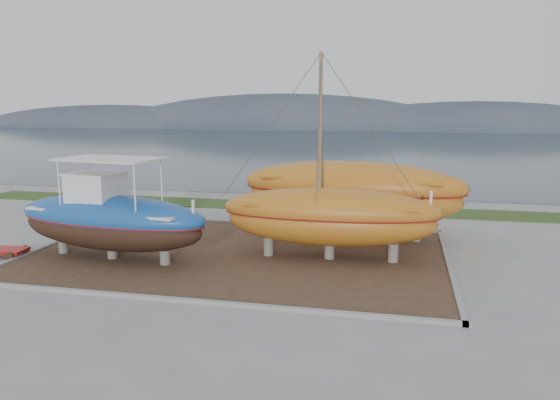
% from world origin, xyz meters
% --- Properties ---
extents(ground, '(140.00, 140.00, 0.00)m').
position_xyz_m(ground, '(0.00, 0.00, 0.00)').
color(ground, gray).
rests_on(ground, ground).
extents(dirt_patch, '(18.00, 12.00, 0.06)m').
position_xyz_m(dirt_patch, '(0.00, 4.00, 0.03)').
color(dirt_patch, '#422D1E').
rests_on(dirt_patch, ground).
extents(curb_frame, '(18.60, 12.60, 0.15)m').
position_xyz_m(curb_frame, '(0.00, 4.00, 0.07)').
color(curb_frame, gray).
rests_on(curb_frame, ground).
extents(grass_strip, '(44.00, 3.00, 0.08)m').
position_xyz_m(grass_strip, '(0.00, 15.50, 0.04)').
color(grass_strip, '#284219').
rests_on(grass_strip, ground).
extents(sea, '(260.00, 100.00, 0.04)m').
position_xyz_m(sea, '(0.00, 70.00, 0.00)').
color(sea, '#192A33').
rests_on(sea, ground).
extents(mountain_ridge, '(200.00, 36.00, 20.00)m').
position_xyz_m(mountain_ridge, '(0.00, 125.00, 0.00)').
color(mountain_ridge, '#333D49').
rests_on(mountain_ridge, ground).
extents(blue_caique, '(9.39, 3.95, 4.38)m').
position_xyz_m(blue_caique, '(-5.12, 2.12, 2.25)').
color(blue_caique, '#194F9E').
rests_on(blue_caique, dirt_patch).
extents(white_dinghy, '(3.96, 2.47, 1.11)m').
position_xyz_m(white_dinghy, '(-7.08, 5.79, 0.62)').
color(white_dinghy, silver).
rests_on(white_dinghy, dirt_patch).
extents(orange_sailboat, '(9.45, 3.02, 8.71)m').
position_xyz_m(orange_sailboat, '(4.10, 4.13, 4.41)').
color(orange_sailboat, '#AD651A').
rests_on(orange_sailboat, dirt_patch).
extents(orange_bare_hull, '(11.54, 4.42, 3.70)m').
position_xyz_m(orange_bare_hull, '(4.61, 8.37, 1.91)').
color(orange_bare_hull, '#AD651A').
rests_on(orange_bare_hull, dirt_patch).
extents(red_trailer, '(2.65, 1.49, 0.36)m').
position_xyz_m(red_trailer, '(-9.92, 1.46, 0.18)').
color(red_trailer, '#AB1A13').
rests_on(red_trailer, ground).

